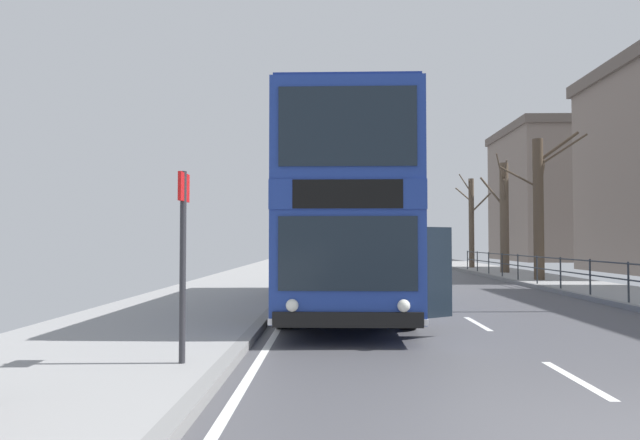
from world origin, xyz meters
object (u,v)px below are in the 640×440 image
Objects in this scene: double_decker_bus_main at (344,216)px; background_building_01 at (558,193)px; bus_stop_sign_near at (183,243)px; bare_tree_far_00 at (539,205)px; bare_tree_far_02 at (504,216)px; bare_tree_far_01 at (472,221)px.

background_building_01 reaches higher than double_decker_bus_main.
background_building_01 is at bearing 64.12° from bus_stop_sign_near.
bare_tree_far_00 is 31.07m from background_building_01.
background_building_01 is (11.43, 23.10, 2.98)m from bare_tree_far_02.
bare_tree_far_00 is 5.57m from bare_tree_far_02.
bare_tree_far_00 reaches higher than bus_stop_sign_near.
bare_tree_far_02 reaches higher than double_decker_bus_main.
bare_tree_far_00 is at bearing 58.01° from bus_stop_sign_near.
background_building_01 is (19.58, 37.95, 3.59)m from double_decker_bus_main.
double_decker_bus_main is 7.27m from bus_stop_sign_near.
bare_tree_far_02 is at bearing 61.22° from double_decker_bus_main.
bare_tree_far_00 reaches higher than bare_tree_far_02.
bare_tree_far_00 is 0.48× the size of background_building_01.
bare_tree_far_00 is 11.09m from bare_tree_far_01.
bare_tree_far_00 is at bearing -89.65° from bare_tree_far_01.
background_building_01 reaches higher than bare_tree_far_02.
background_building_01 reaches higher than bare_tree_far_00.
double_decker_bus_main is at bearing -118.78° from bare_tree_far_02.
background_building_01 is at bearing 63.68° from bare_tree_far_02.
bare_tree_far_01 is 0.45× the size of background_building_01.
double_decker_bus_main is 42.85m from background_building_01.
double_decker_bus_main is 21.83m from bare_tree_far_01.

